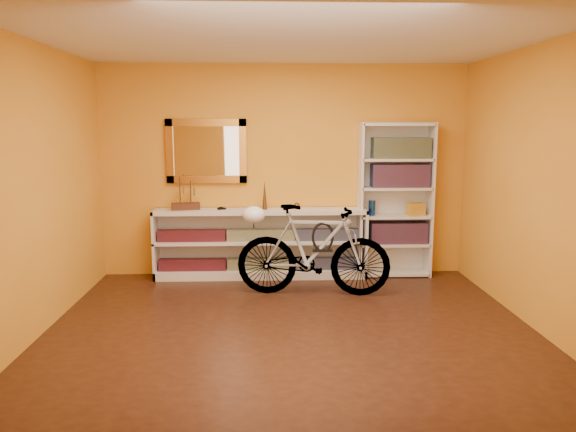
{
  "coord_description": "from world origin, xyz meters",
  "views": [
    {
      "loc": [
        -0.21,
        -4.8,
        1.86
      ],
      "look_at": [
        0.0,
        0.7,
        0.95
      ],
      "focal_mm": 34.22,
      "sensor_mm": 36.0,
      "label": 1
    }
  ],
  "objects_px": {
    "console_unit": "(261,243)",
    "bicycle": "(313,250)",
    "helmet": "(254,215)",
    "bookcase": "(395,200)"
  },
  "relations": [
    {
      "from": "bookcase",
      "to": "bicycle",
      "type": "bearing_deg",
      "value": -144.13
    },
    {
      "from": "console_unit",
      "to": "bookcase",
      "type": "height_order",
      "value": "bookcase"
    },
    {
      "from": "bookcase",
      "to": "helmet",
      "type": "xyz_separation_m",
      "value": [
        -1.73,
        -0.7,
        -0.06
      ]
    },
    {
      "from": "console_unit",
      "to": "bookcase",
      "type": "bearing_deg",
      "value": 0.86
    },
    {
      "from": "helmet",
      "to": "console_unit",
      "type": "bearing_deg",
      "value": 84.23
    },
    {
      "from": "bicycle",
      "to": "helmet",
      "type": "relative_size",
      "value": 6.8
    },
    {
      "from": "bookcase",
      "to": "bicycle",
      "type": "height_order",
      "value": "bookcase"
    },
    {
      "from": "console_unit",
      "to": "bookcase",
      "type": "relative_size",
      "value": 1.37
    },
    {
      "from": "console_unit",
      "to": "bicycle",
      "type": "bearing_deg",
      "value": -51.95
    },
    {
      "from": "bicycle",
      "to": "helmet",
      "type": "height_order",
      "value": "bicycle"
    }
  ]
}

